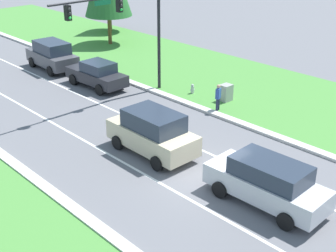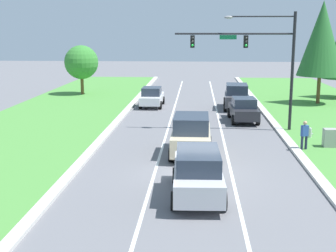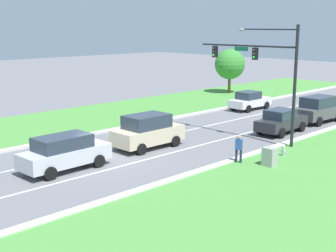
{
  "view_description": "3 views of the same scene",
  "coord_description": "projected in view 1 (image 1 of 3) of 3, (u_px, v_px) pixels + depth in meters",
  "views": [
    {
      "loc": [
        -13.54,
        -11.56,
        10.58
      ],
      "look_at": [
        0.87,
        3.62,
        1.12
      ],
      "focal_mm": 50.0,
      "sensor_mm": 36.0,
      "label": 1
    },
    {
      "loc": [
        0.14,
        -20.74,
        6.59
      ],
      "look_at": [
        -1.53,
        6.0,
        1.08
      ],
      "focal_mm": 50.0,
      "sensor_mm": 36.0,
      "label": 2
    },
    {
      "loc": [
        21.5,
        -15.82,
        7.7
      ],
      "look_at": [
        -0.1,
        5.41,
        1.16
      ],
      "focal_mm": 50.0,
      "sensor_mm": 36.0,
      "label": 3
    }
  ],
  "objects": [
    {
      "name": "lane_stripe_inner_right",
      "position": [
        236.0,
        166.0,
        21.62
      ],
      "size": [
        0.14,
        81.0,
        0.01
      ],
      "color": "white",
      "rests_on": "ground_plane"
    },
    {
      "name": "grass_verge_right",
      "position": [
        335.0,
        113.0,
        27.31
      ],
      "size": [
        10.0,
        90.0,
        0.08
      ],
      "color": "#4C8E3D",
      "rests_on": "ground_plane"
    },
    {
      "name": "silver_suv",
      "position": [
        267.0,
        182.0,
        18.4
      ],
      "size": [
        2.19,
        5.04,
        1.93
      ],
      "rotation": [
        0.0,
        0.0,
        0.03
      ],
      "color": "silver",
      "rests_on": "ground_plane"
    },
    {
      "name": "fire_hydrant",
      "position": [
        192.0,
        89.0,
        30.09
      ],
      "size": [
        0.34,
        0.2,
        0.7
      ],
      "color": "#B7B7BC",
      "rests_on": "ground_plane"
    },
    {
      "name": "traffic_signal_mast",
      "position": [
        131.0,
        15.0,
        27.67
      ],
      "size": [
        7.77,
        0.41,
        7.76
      ],
      "color": "black",
      "rests_on": "ground_plane"
    },
    {
      "name": "pedestrian",
      "position": [
        218.0,
        97.0,
        27.18
      ],
      "size": [
        0.43,
        0.34,
        1.69
      ],
      "rotation": [
        0.0,
        0.0,
        3.5
      ],
      "color": "#232842",
      "rests_on": "ground_plane"
    },
    {
      "name": "curb_strip_left",
      "position": [
        106.0,
        233.0,
        16.91
      ],
      "size": [
        0.5,
        90.0,
        0.15
      ],
      "color": "beige",
      "rests_on": "ground_plane"
    },
    {
      "name": "champagne_suv",
      "position": [
        153.0,
        132.0,
        22.35
      ],
      "size": [
        2.25,
        4.73,
        2.17
      ],
      "rotation": [
        0.0,
        0.0,
        -0.01
      ],
      "color": "beige",
      "rests_on": "ground_plane"
    },
    {
      "name": "ground_plane",
      "position": [
        210.0,
        180.0,
        20.49
      ],
      "size": [
        160.0,
        160.0,
        0.0
      ],
      "primitive_type": "plane",
      "color": "slate"
    },
    {
      "name": "utility_cabinet",
      "position": [
        226.0,
        93.0,
        28.81
      ],
      "size": [
        0.7,
        0.6,
        1.12
      ],
      "color": "#9E9E99",
      "rests_on": "ground_plane"
    },
    {
      "name": "graphite_suv",
      "position": [
        52.0,
        55.0,
        34.74
      ],
      "size": [
        2.34,
        4.83,
        2.12
      ],
      "rotation": [
        0.0,
        0.0,
        -0.05
      ],
      "color": "#4C4C51",
      "rests_on": "ground_plane"
    },
    {
      "name": "curb_strip_right",
      "position": [
        284.0,
        139.0,
        24.0
      ],
      "size": [
        0.5,
        90.0,
        0.15
      ],
      "color": "beige",
      "rests_on": "ground_plane"
    },
    {
      "name": "lane_stripe_inner_left",
      "position": [
        181.0,
        195.0,
        19.36
      ],
      "size": [
        0.14,
        81.0,
        0.01
      ],
      "color": "white",
      "rests_on": "ground_plane"
    },
    {
      "name": "charcoal_sedan",
      "position": [
        97.0,
        74.0,
        31.18
      ],
      "size": [
        2.1,
        4.75,
        1.77
      ],
      "rotation": [
        0.0,
        0.0,
        0.03
      ],
      "color": "#28282D",
      "rests_on": "ground_plane"
    }
  ]
}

